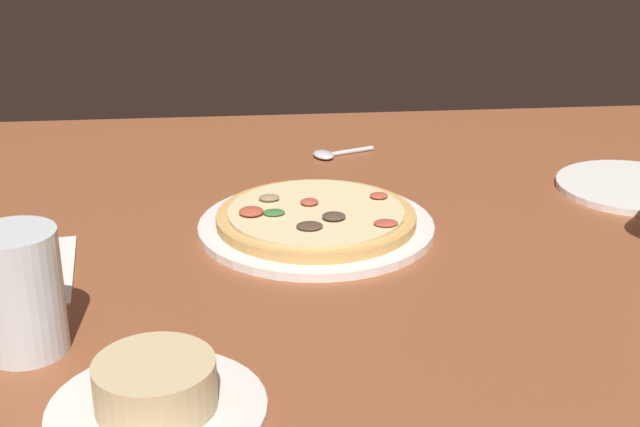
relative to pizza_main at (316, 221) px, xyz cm
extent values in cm
cube|color=brown|center=(-0.54, 4.18, -3.19)|extent=(150.00, 110.00, 4.00)
cylinder|color=white|center=(-0.02, -0.02, -0.69)|extent=(28.02, 28.02, 1.00)
cylinder|color=tan|center=(-0.02, -0.02, 0.41)|extent=(23.70, 23.70, 1.20)
cylinder|color=beige|center=(-0.02, -0.02, 1.21)|extent=(20.95, 20.95, 0.40)
ellipsoid|color=#AD4733|center=(-7.48, 5.23, 1.66)|extent=(2.79, 2.12, 0.49)
ellipsoid|color=#4C3828|center=(-1.79, 2.92, 1.76)|extent=(2.72, 2.50, 0.69)
ellipsoid|color=#AD4733|center=(0.62, -1.89, 1.76)|extent=(2.16, 2.04, 0.69)
ellipsoid|color=#387033|center=(5.00, 0.79, 1.64)|extent=(2.57, 2.11, 0.45)
ellipsoid|color=#937556|center=(5.36, -3.63, 1.78)|extent=(2.50, 1.89, 0.74)
ellipsoid|color=#AD4733|center=(-8.00, -3.23, 1.73)|extent=(2.19, 1.95, 0.65)
ellipsoid|color=#AD4733|center=(7.63, 0.66, 1.81)|extent=(2.87, 2.85, 0.80)
ellipsoid|color=#4C3828|center=(1.20, 5.28, 1.67)|extent=(3.00, 2.59, 0.53)
cylinder|color=silver|center=(16.02, 36.04, -0.79)|extent=(17.66, 17.66, 0.80)
cylinder|color=#D1B784|center=(16.02, 36.04, 1.62)|extent=(9.73, 9.73, 4.03)
cylinder|color=silver|center=(28.37, 24.80, 4.62)|extent=(7.45, 7.45, 11.62)
cylinder|color=silver|center=(28.37, 24.80, 1.78)|extent=(6.85, 6.85, 5.93)
cylinder|color=white|center=(-43.17, -9.69, -0.74)|extent=(19.77, 19.77, 0.90)
cube|color=white|center=(34.04, 8.98, -1.04)|extent=(16.16, 18.69, 0.30)
ellipsoid|color=silver|center=(-3.57, -26.93, -0.69)|extent=(4.05, 4.74, 1.00)
cylinder|color=silver|center=(-7.44, -28.42, -0.84)|extent=(7.99, 3.63, 0.70)
camera|label=1|loc=(8.75, 96.70, 40.43)|focal=49.84mm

